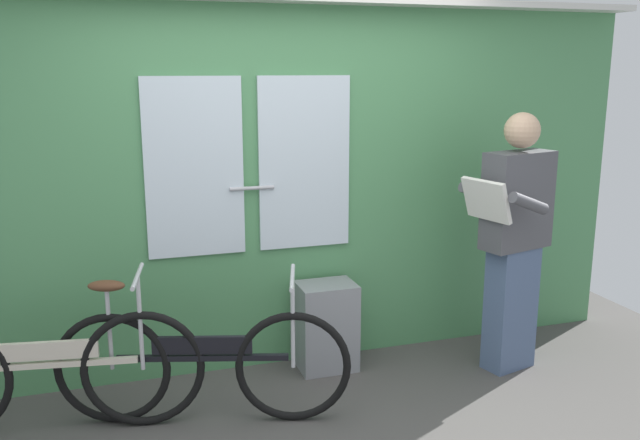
# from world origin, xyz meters

# --- Properties ---
(train_door_wall) EXTENTS (4.95, 0.28, 2.36)m
(train_door_wall) POSITION_xyz_m (-0.01, 1.13, 1.23)
(train_door_wall) COLOR #4C8C56
(train_door_wall) RESTS_ON ground_plane
(bicycle_near_door) EXTENTS (1.59, 0.61, 0.85)m
(bicycle_near_door) POSITION_xyz_m (-0.64, 0.47, 0.35)
(bicycle_near_door) COLOR black
(bicycle_near_door) RESTS_ON ground_plane
(bicycle_leaning_behind) EXTENTS (1.66, 0.46, 0.88)m
(bicycle_leaning_behind) POSITION_xyz_m (-1.45, 0.61, 0.36)
(bicycle_leaning_behind) COLOR black
(bicycle_leaning_behind) RESTS_ON ground_plane
(passenger_reading_newspaper) EXTENTS (0.61, 0.55, 1.68)m
(passenger_reading_newspaper) POSITION_xyz_m (1.39, 0.56, 0.89)
(passenger_reading_newspaper) COLOR slate
(passenger_reading_newspaper) RESTS_ON ground_plane
(trash_bin_by_wall) EXTENTS (0.37, 0.28, 0.58)m
(trash_bin_by_wall) POSITION_xyz_m (0.24, 0.92, 0.29)
(trash_bin_by_wall) COLOR gray
(trash_bin_by_wall) RESTS_ON ground_plane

